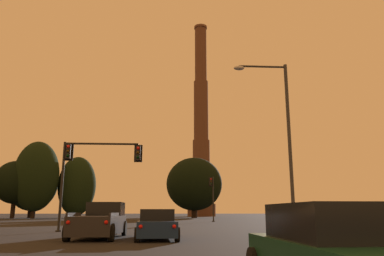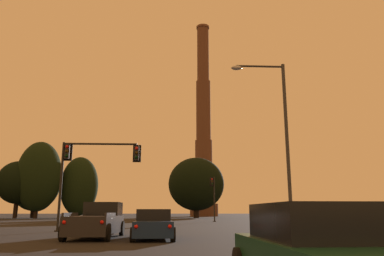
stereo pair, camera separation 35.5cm
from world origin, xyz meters
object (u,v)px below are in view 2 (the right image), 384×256
object	(u,v)px
sedan_center_lane_front	(153,225)
traffic_light_overhead_left	(89,163)
traffic_light_far_right	(213,192)
smokestack	(204,137)
street_lamp	(279,129)
pickup_truck_left_lane_front	(98,222)
sedan_right_lane_third	(326,256)

from	to	relation	value
sedan_center_lane_front	traffic_light_overhead_left	bearing A→B (deg)	121.75
traffic_light_far_right	smokestack	size ratio (longest dim) A/B	0.10
traffic_light_overhead_left	smokestack	xyz separation A→B (m)	(15.07, 86.14, 19.15)
smokestack	street_lamp	bearing A→B (deg)	-91.94
sedan_center_lane_front	traffic_light_far_right	world-z (taller)	traffic_light_far_right
sedan_center_lane_front	street_lamp	distance (m)	8.88
sedan_center_lane_front	pickup_truck_left_lane_front	bearing A→B (deg)	158.58
traffic_light_far_right	smokestack	world-z (taller)	smokestack
sedan_center_lane_front	smokestack	distance (m)	96.86
sedan_center_lane_front	traffic_light_far_right	xyz separation A→B (m)	(6.44, 32.77, 3.30)
pickup_truck_left_lane_front	traffic_light_overhead_left	bearing A→B (deg)	108.90
pickup_truck_left_lane_front	sedan_center_lane_front	xyz separation A→B (m)	(2.92, -1.01, -0.14)
pickup_truck_left_lane_front	smokestack	world-z (taller)	smokestack
pickup_truck_left_lane_front	sedan_center_lane_front	world-z (taller)	pickup_truck_left_lane_front
sedan_right_lane_third	street_lamp	world-z (taller)	street_lamp
traffic_light_overhead_left	smokestack	size ratio (longest dim) A/B	0.10
smokestack	pickup_truck_left_lane_front	bearing A→B (deg)	-97.99
pickup_truck_left_lane_front	street_lamp	world-z (taller)	street_lamp
sedan_center_lane_front	traffic_light_overhead_left	xyz separation A→B (m)	(-5.01, 7.37, 4.01)
traffic_light_overhead_left	street_lamp	distance (m)	13.36
traffic_light_overhead_left	street_lamp	bearing A→B (deg)	-25.88
street_lamp	sedan_center_lane_front	bearing A→B (deg)	-167.30
street_lamp	smokestack	xyz separation A→B (m)	(3.11, 91.94, 17.87)
traffic_light_overhead_left	street_lamp	size ratio (longest dim) A/B	0.62
pickup_truck_left_lane_front	traffic_light_overhead_left	size ratio (longest dim) A/B	0.91
traffic_light_far_right	street_lamp	world-z (taller)	street_lamp
traffic_light_overhead_left	traffic_light_far_right	bearing A→B (deg)	65.73
traffic_light_far_right	traffic_light_overhead_left	xyz separation A→B (m)	(-11.45, -25.39, 0.71)
sedan_center_lane_front	traffic_light_overhead_left	world-z (taller)	traffic_light_overhead_left
sedan_right_lane_third	traffic_light_overhead_left	size ratio (longest dim) A/B	0.78
sedan_center_lane_front	traffic_light_overhead_left	size ratio (longest dim) A/B	0.78
sedan_right_lane_third	sedan_center_lane_front	size ratio (longest dim) A/B	1.00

